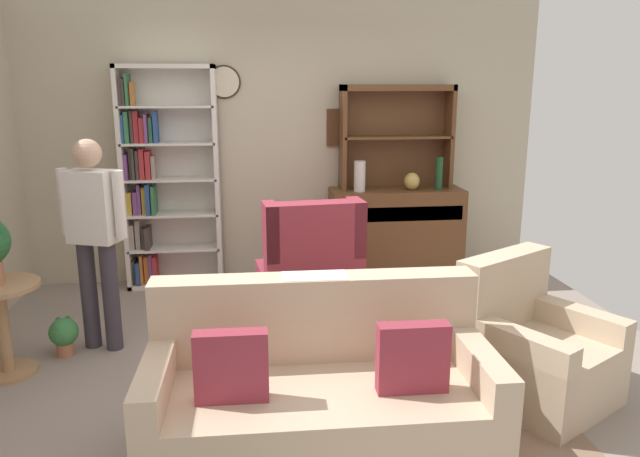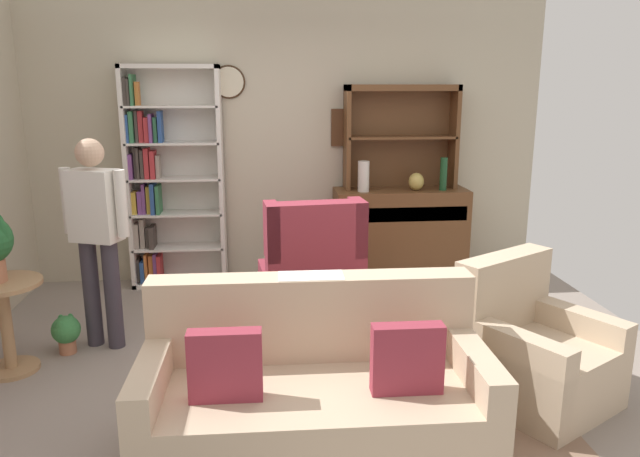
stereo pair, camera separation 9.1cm
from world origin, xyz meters
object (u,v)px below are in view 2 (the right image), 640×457
object	(u,v)px
armchair_floral	(533,355)
potted_plant_small	(66,331)
bottle_wine	(443,174)
person_reading	(96,229)
vase_tall	(364,176)
vase_round	(416,182)
plant_stand	(5,316)
coffee_table	(323,318)
book_stack	(305,306)
bookshelf	(167,180)
couch_floral	(315,397)
sideboard_hutch	(401,122)
sideboard	(400,230)
wingback_chair	(311,277)

from	to	relation	value
armchair_floral	potted_plant_small	size ratio (longest dim) A/B	3.69
bottle_wine	person_reading	size ratio (longest dim) A/B	0.20
vase_tall	bottle_wine	xyz separation A→B (m)	(0.78, -0.01, 0.01)
vase_round	plant_stand	distance (m)	3.68
vase_round	vase_tall	bearing A→B (deg)	-178.51
vase_tall	coffee_table	bearing A→B (deg)	-108.03
armchair_floral	coffee_table	size ratio (longest dim) A/B	1.32
plant_stand	armchair_floral	bearing A→B (deg)	-11.73
vase_tall	book_stack	world-z (taller)	vase_tall
plant_stand	coffee_table	xyz separation A→B (m)	(2.15, -0.13, -0.05)
person_reading	bookshelf	bearing A→B (deg)	77.64
vase_tall	person_reading	xyz separation A→B (m)	(-2.17, -1.26, -0.16)
couch_floral	bottle_wine	bearing A→B (deg)	61.23
sideboard_hutch	person_reading	world-z (taller)	sideboard_hutch
sideboard	vase_round	xyz separation A→B (m)	(0.13, -0.07, 0.50)
bottle_wine	book_stack	size ratio (longest dim) A/B	1.47
sideboard	sideboard_hutch	bearing A→B (deg)	90.00
sideboard_hutch	vase_tall	bearing A→B (deg)	-154.11
armchair_floral	coffee_table	distance (m)	1.38
person_reading	coffee_table	world-z (taller)	person_reading
coffee_table	armchair_floral	bearing A→B (deg)	-24.57
bookshelf	plant_stand	size ratio (longest dim) A/B	3.24
vase_tall	vase_round	size ratio (longest dim) A/B	1.72
person_reading	sideboard	bearing A→B (deg)	27.52
bookshelf	wingback_chair	bearing A→B (deg)	-40.79
plant_stand	coffee_table	distance (m)	2.16
sideboard	vase_tall	bearing A→B (deg)	-168.37
bookshelf	coffee_table	distance (m)	2.41
plant_stand	book_stack	xyz separation A→B (m)	(2.03, -0.14, 0.05)
bottle_wine	wingback_chair	size ratio (longest dim) A/B	0.30
wingback_chair	coffee_table	bearing A→B (deg)	-89.16
vase_round	book_stack	xyz separation A→B (m)	(-1.22, -1.77, -0.55)
bookshelf	couch_floral	size ratio (longest dim) A/B	1.16
sideboard	book_stack	size ratio (longest dim) A/B	6.00
armchair_floral	plant_stand	distance (m)	3.48
vase_tall	plant_stand	xyz separation A→B (m)	(-2.72, -1.62, -0.67)
bottle_wine	coffee_table	xyz separation A→B (m)	(-1.35, -1.75, -0.73)
wingback_chair	coffee_table	world-z (taller)	wingback_chair
wingback_chair	book_stack	distance (m)	0.83
bottle_wine	coffee_table	distance (m)	2.33
sideboard	sideboard_hutch	size ratio (longest dim) A/B	1.18
vase_round	bottle_wine	size ratio (longest dim) A/B	0.53
sideboard_hutch	coffee_table	size ratio (longest dim) A/B	1.38
plant_stand	vase_tall	bearing A→B (deg)	30.78
vase_tall	book_stack	xyz separation A→B (m)	(-0.70, -1.76, -0.61)
sideboard	vase_round	bearing A→B (deg)	-27.17
armchair_floral	coffee_table	xyz separation A→B (m)	(-1.25, 0.57, 0.06)
bookshelf	bottle_wine	world-z (taller)	bookshelf
vase_round	potted_plant_small	xyz separation A→B (m)	(-2.94, -1.38, -0.84)
couch_floral	plant_stand	bearing A→B (deg)	150.71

